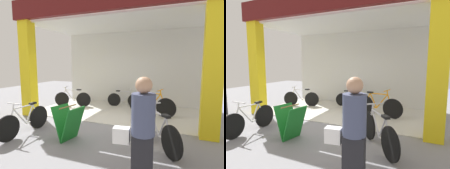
{
  "view_description": "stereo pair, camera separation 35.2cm",
  "coord_description": "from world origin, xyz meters",
  "views": [
    {
      "loc": [
        2.25,
        -4.95,
        1.9
      ],
      "look_at": [
        0.0,
        0.77,
        1.15
      ],
      "focal_mm": 29.05,
      "sensor_mm": 36.0,
      "label": 1
    },
    {
      "loc": [
        2.57,
        -4.81,
        1.9
      ],
      "look_at": [
        0.0,
        0.77,
        1.15
      ],
      "focal_mm": 29.05,
      "sensor_mm": 36.0,
      "label": 2
    }
  ],
  "objects": [
    {
      "name": "shop_facade",
      "position": [
        0.0,
        1.69,
        2.15
      ],
      "size": [
        6.46,
        3.4,
        3.96
      ],
      "color": "beige",
      "rests_on": "ground"
    },
    {
      "name": "sandwich_board_sign",
      "position": [
        -0.31,
        -1.35,
        0.43
      ],
      "size": [
        0.72,
        0.65,
        0.86
      ],
      "color": "#197226",
      "rests_on": "ground"
    },
    {
      "name": "bicycle_inside_2",
      "position": [
        -2.14,
        1.59,
        0.35
      ],
      "size": [
        1.53,
        0.53,
        0.87
      ],
      "color": "black",
      "rests_on": "ground"
    },
    {
      "name": "bicycle_inside_0",
      "position": [
        -0.07,
        2.36,
        0.32
      ],
      "size": [
        1.45,
        0.4,
        0.8
      ],
      "color": "black",
      "rests_on": "ground"
    },
    {
      "name": "bicycle_parked_1",
      "position": [
        1.78,
        -0.97,
        0.38
      ],
      "size": [
        1.09,
        1.41,
        0.96
      ],
      "color": "black",
      "rests_on": "ground"
    },
    {
      "name": "bicycle_inside_1",
      "position": [
        1.23,
        1.49,
        0.39
      ],
      "size": [
        1.72,
        0.53,
        0.97
      ],
      "color": "black",
      "rests_on": "ground"
    },
    {
      "name": "ground_plane",
      "position": [
        0.0,
        0.0,
        0.0
      ],
      "size": [
        20.52,
        20.52,
        0.0
      ],
      "primitive_type": "plane",
      "color": "gray",
      "rests_on": "ground"
    },
    {
      "name": "pedestrian_0",
      "position": [
        1.73,
        -2.48,
        0.88
      ],
      "size": [
        0.63,
        0.38,
        1.71
      ],
      "color": "black",
      "rests_on": "ground"
    },
    {
      "name": "bicycle_parked_0",
      "position": [
        -1.6,
        -1.47,
        0.36
      ],
      "size": [
        0.45,
        1.65,
        0.91
      ],
      "color": "black",
      "rests_on": "ground"
    }
  ]
}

